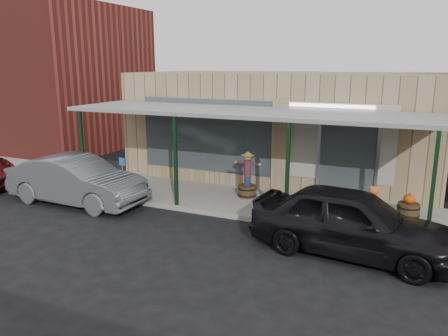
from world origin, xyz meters
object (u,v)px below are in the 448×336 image
at_px(handicap_sign, 122,171).
at_px(barrel_pumpkin, 408,208).
at_px(barrel_scarecrow, 247,182).
at_px(car_grey, 76,180).
at_px(parked_sedan, 351,221).

bearing_deg(handicap_sign, barrel_pumpkin, 20.74).
distance_m(barrel_scarecrow, barrel_pumpkin, 5.05).
bearing_deg(handicap_sign, car_grey, -124.29).
bearing_deg(car_grey, barrel_scarecrow, -62.46).
xyz_separation_m(handicap_sign, car_grey, (-1.08, -1.06, -0.19)).
relative_size(barrel_scarecrow, barrel_pumpkin, 1.96).
bearing_deg(car_grey, handicap_sign, -44.47).
xyz_separation_m(parked_sedan, car_grey, (-8.90, 0.40, -0.04)).
relative_size(barrel_pumpkin, handicap_sign, 0.62).
xyz_separation_m(barrel_scarecrow, car_grey, (-5.09, -2.53, 0.11)).
relative_size(barrel_scarecrow, car_grey, 0.33).
bearing_deg(parked_sedan, barrel_pumpkin, -16.43).
bearing_deg(barrel_pumpkin, handicap_sign, -170.52).
distance_m(barrel_scarecrow, parked_sedan, 4.81).
distance_m(barrel_scarecrow, car_grey, 5.68).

